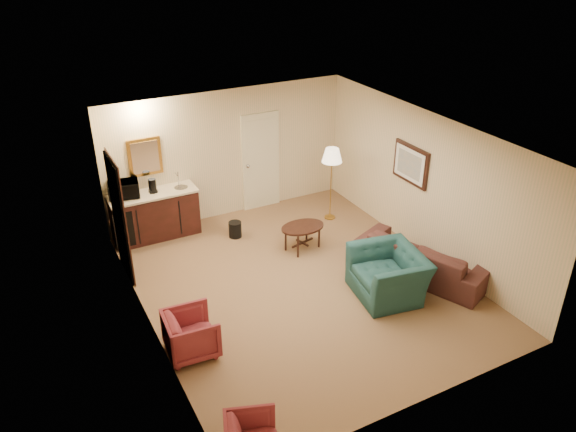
{
  "coord_description": "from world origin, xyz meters",
  "views": [
    {
      "loc": [
        -3.83,
        -6.83,
        5.35
      ],
      "look_at": [
        0.03,
        0.5,
        1.05
      ],
      "focal_mm": 35.0,
      "sensor_mm": 36.0,
      "label": 1
    }
  ],
  "objects_px": {
    "floor_lamp": "(331,184)",
    "waste_bin": "(235,229)",
    "sofa": "(423,252)",
    "microwave": "(123,188)",
    "coffee_table": "(302,237)",
    "wetbar_cabinet": "(155,215)",
    "coffee_maker": "(152,186)",
    "rose_chair_near": "(191,332)",
    "teal_armchair": "(389,267)"
  },
  "relations": [
    {
      "from": "teal_armchair",
      "to": "coffee_table",
      "type": "distance_m",
      "value": 1.99
    },
    {
      "from": "microwave",
      "to": "rose_chair_near",
      "type": "bearing_deg",
      "value": -80.46
    },
    {
      "from": "sofa",
      "to": "coffee_table",
      "type": "relative_size",
      "value": 2.73
    },
    {
      "from": "coffee_table",
      "to": "rose_chair_near",
      "type": "bearing_deg",
      "value": -147.21
    },
    {
      "from": "wetbar_cabinet",
      "to": "teal_armchair",
      "type": "xyz_separation_m",
      "value": [
        2.77,
        -3.62,
        0.05
      ]
    },
    {
      "from": "coffee_table",
      "to": "floor_lamp",
      "type": "height_order",
      "value": "floor_lamp"
    },
    {
      "from": "wetbar_cabinet",
      "to": "floor_lamp",
      "type": "xyz_separation_m",
      "value": [
        3.35,
        -0.9,
        0.3
      ]
    },
    {
      "from": "rose_chair_near",
      "to": "coffee_table",
      "type": "relative_size",
      "value": 0.85
    },
    {
      "from": "rose_chair_near",
      "to": "coffee_maker",
      "type": "distance_m",
      "value": 3.62
    },
    {
      "from": "sofa",
      "to": "floor_lamp",
      "type": "height_order",
      "value": "floor_lamp"
    },
    {
      "from": "waste_bin",
      "to": "microwave",
      "type": "relative_size",
      "value": 0.57
    },
    {
      "from": "microwave",
      "to": "coffee_maker",
      "type": "distance_m",
      "value": 0.52
    },
    {
      "from": "microwave",
      "to": "coffee_maker",
      "type": "xyz_separation_m",
      "value": [
        0.52,
        -0.05,
        -0.05
      ]
    },
    {
      "from": "coffee_table",
      "to": "waste_bin",
      "type": "xyz_separation_m",
      "value": [
        -0.92,
        1.0,
        -0.08
      ]
    },
    {
      "from": "sofa",
      "to": "coffee_table",
      "type": "height_order",
      "value": "sofa"
    },
    {
      "from": "teal_armchair",
      "to": "coffee_maker",
      "type": "height_order",
      "value": "coffee_maker"
    },
    {
      "from": "sofa",
      "to": "microwave",
      "type": "xyz_separation_m",
      "value": [
        -4.15,
        3.49,
        0.66
      ]
    },
    {
      "from": "floor_lamp",
      "to": "waste_bin",
      "type": "relative_size",
      "value": 4.91
    },
    {
      "from": "wetbar_cabinet",
      "to": "floor_lamp",
      "type": "distance_m",
      "value": 3.48
    },
    {
      "from": "teal_armchair",
      "to": "rose_chair_near",
      "type": "height_order",
      "value": "teal_armchair"
    },
    {
      "from": "wetbar_cabinet",
      "to": "coffee_maker",
      "type": "bearing_deg",
      "value": 45.29
    },
    {
      "from": "sofa",
      "to": "rose_chair_near",
      "type": "height_order",
      "value": "sofa"
    },
    {
      "from": "rose_chair_near",
      "to": "microwave",
      "type": "distance_m",
      "value": 3.64
    },
    {
      "from": "floor_lamp",
      "to": "microwave",
      "type": "distance_m",
      "value": 3.99
    },
    {
      "from": "teal_armchair",
      "to": "microwave",
      "type": "bearing_deg",
      "value": -129.37
    },
    {
      "from": "floor_lamp",
      "to": "teal_armchair",
      "type": "bearing_deg",
      "value": -102.1
    },
    {
      "from": "coffee_table",
      "to": "microwave",
      "type": "distance_m",
      "value": 3.4
    },
    {
      "from": "rose_chair_near",
      "to": "wetbar_cabinet",
      "type": "bearing_deg",
      "value": -4.06
    },
    {
      "from": "floor_lamp",
      "to": "waste_bin",
      "type": "bearing_deg",
      "value": 174.93
    },
    {
      "from": "waste_bin",
      "to": "coffee_table",
      "type": "bearing_deg",
      "value": -47.24
    },
    {
      "from": "teal_armchair",
      "to": "waste_bin",
      "type": "height_order",
      "value": "teal_armchair"
    },
    {
      "from": "sofa",
      "to": "coffee_maker",
      "type": "bearing_deg",
      "value": 23.9
    },
    {
      "from": "microwave",
      "to": "coffee_maker",
      "type": "height_order",
      "value": "microwave"
    },
    {
      "from": "rose_chair_near",
      "to": "sofa",
      "type": "bearing_deg",
      "value": -84.92
    },
    {
      "from": "coffee_table",
      "to": "sofa",
      "type": "bearing_deg",
      "value": -50.63
    },
    {
      "from": "microwave",
      "to": "coffee_maker",
      "type": "relative_size",
      "value": 2.02
    },
    {
      "from": "teal_armchair",
      "to": "coffee_maker",
      "type": "xyz_separation_m",
      "value": [
        -2.75,
        3.64,
        0.55
      ]
    },
    {
      "from": "microwave",
      "to": "teal_armchair",
      "type": "bearing_deg",
      "value": -38.96
    },
    {
      "from": "coffee_table",
      "to": "coffee_maker",
      "type": "distance_m",
      "value": 2.94
    },
    {
      "from": "sofa",
      "to": "rose_chair_near",
      "type": "distance_m",
      "value": 4.15
    },
    {
      "from": "microwave",
      "to": "wetbar_cabinet",
      "type": "bearing_deg",
      "value": 1.26
    },
    {
      "from": "coffee_table",
      "to": "waste_bin",
      "type": "distance_m",
      "value": 1.36
    },
    {
      "from": "waste_bin",
      "to": "wetbar_cabinet",
      "type": "bearing_deg",
      "value": 151.49
    },
    {
      "from": "sofa",
      "to": "coffee_maker",
      "type": "distance_m",
      "value": 5.04
    },
    {
      "from": "coffee_table",
      "to": "coffee_maker",
      "type": "relative_size",
      "value": 3.07
    },
    {
      "from": "coffee_table",
      "to": "floor_lamp",
      "type": "bearing_deg",
      "value": 36.71
    },
    {
      "from": "teal_armchair",
      "to": "floor_lamp",
      "type": "xyz_separation_m",
      "value": [
        0.58,
        2.72,
        0.25
      ]
    },
    {
      "from": "sofa",
      "to": "microwave",
      "type": "relative_size",
      "value": 4.15
    },
    {
      "from": "sofa",
      "to": "coffee_maker",
      "type": "xyz_separation_m",
      "value": [
        -3.63,
        3.44,
        0.61
      ]
    },
    {
      "from": "teal_armchair",
      "to": "waste_bin",
      "type": "relative_size",
      "value": 3.76
    }
  ]
}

